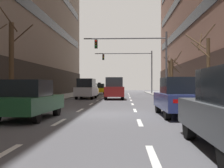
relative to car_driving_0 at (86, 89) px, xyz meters
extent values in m
plane|color=#515156|center=(2.86, -14.50, -1.00)|extent=(120.00, 120.00, 0.00)
cube|color=silver|center=(1.36, -22.50, -0.99)|extent=(0.16, 2.00, 0.01)
cube|color=silver|center=(1.36, -17.50, -0.99)|extent=(0.16, 2.00, 0.01)
cube|color=silver|center=(1.36, -12.50, -0.99)|extent=(0.16, 2.00, 0.01)
cube|color=silver|center=(1.36, -7.50, -0.99)|extent=(0.16, 2.00, 0.01)
cube|color=silver|center=(1.36, -2.50, -0.99)|extent=(0.16, 2.00, 0.01)
cube|color=silver|center=(1.36, 2.50, -0.99)|extent=(0.16, 2.00, 0.01)
cube|color=silver|center=(1.36, 7.50, -0.99)|extent=(0.16, 2.00, 0.01)
cube|color=silver|center=(1.36, 12.50, -0.99)|extent=(0.16, 2.00, 0.01)
cube|color=silver|center=(1.36, 17.50, -0.99)|extent=(0.16, 2.00, 0.01)
cube|color=silver|center=(4.36, -22.50, -0.99)|extent=(0.16, 2.00, 0.01)
cube|color=silver|center=(4.36, -17.50, -0.99)|extent=(0.16, 2.00, 0.01)
cube|color=silver|center=(4.36, -12.50, -0.99)|extent=(0.16, 2.00, 0.01)
cube|color=silver|center=(4.36, -7.50, -0.99)|extent=(0.16, 2.00, 0.01)
cube|color=silver|center=(4.36, -2.50, -0.99)|extent=(0.16, 2.00, 0.01)
cube|color=silver|center=(4.36, 2.50, -0.99)|extent=(0.16, 2.00, 0.01)
cube|color=silver|center=(4.36, 7.50, -0.99)|extent=(0.16, 2.00, 0.01)
cube|color=silver|center=(4.36, 12.50, -0.99)|extent=(0.16, 2.00, 0.01)
cube|color=silver|center=(4.36, 17.50, -0.99)|extent=(0.16, 2.00, 0.01)
cylinder|color=black|center=(-0.70, 1.30, -0.69)|extent=(0.23, 0.63, 0.62)
cylinder|color=black|center=(0.80, 1.24, -0.69)|extent=(0.23, 0.63, 0.62)
cylinder|color=black|center=(-0.80, -1.24, -0.69)|extent=(0.23, 0.63, 0.62)
cylinder|color=black|center=(0.70, -1.30, -0.69)|extent=(0.23, 0.63, 0.62)
cube|color=#B7BABF|center=(0.00, 0.00, -0.26)|extent=(1.89, 4.20, 0.85)
cube|color=black|center=(0.00, 0.00, 0.58)|extent=(1.60, 2.50, 0.85)
cube|color=white|center=(-0.52, 2.05, -0.12)|extent=(0.19, 0.08, 0.13)
cube|color=red|center=(-0.69, -2.00, -0.12)|extent=(0.19, 0.08, 0.13)
cube|color=white|center=(0.69, 2.00, -0.12)|extent=(0.19, 0.08, 0.13)
cube|color=red|center=(0.52, -2.05, -0.12)|extent=(0.19, 0.08, 0.13)
cylinder|color=black|center=(-0.81, -15.27, -0.68)|extent=(0.24, 0.65, 0.64)
cylinder|color=black|center=(0.74, -15.33, -0.68)|extent=(0.24, 0.65, 0.64)
cylinder|color=black|center=(0.63, -17.94, -0.68)|extent=(0.24, 0.65, 0.64)
cube|color=#1E512D|center=(-0.09, -16.60, -0.37)|extent=(1.96, 4.33, 0.62)
cube|color=black|center=(-0.09, -16.80, 0.27)|extent=(1.62, 1.90, 0.66)
cube|color=white|center=(-0.62, -14.49, -0.26)|extent=(0.20, 0.09, 0.14)
cube|color=white|center=(0.62, -14.54, -0.26)|extent=(0.20, 0.09, 0.14)
cube|color=red|center=(0.45, -18.72, -0.26)|extent=(0.20, 0.09, 0.14)
cylinder|color=black|center=(-1.06, 6.57, -0.68)|extent=(0.22, 0.63, 0.63)
cylinder|color=black|center=(0.47, 6.58, -0.68)|extent=(0.22, 0.63, 0.63)
cylinder|color=black|center=(-1.03, 3.99, -0.68)|extent=(0.22, 0.63, 0.63)
cylinder|color=black|center=(0.49, 4.00, -0.68)|extent=(0.22, 0.63, 0.63)
cube|color=yellow|center=(-0.28, 5.28, -0.38)|extent=(1.79, 4.22, 0.61)
cube|color=black|center=(-0.28, 5.09, 0.25)|extent=(1.54, 1.83, 0.65)
cube|color=white|center=(-0.91, 7.34, -0.27)|extent=(0.19, 0.08, 0.13)
cube|color=red|center=(-0.88, 3.22, -0.27)|extent=(0.19, 0.08, 0.13)
cube|color=white|center=(0.32, 7.35, -0.27)|extent=(0.19, 0.08, 0.13)
cube|color=red|center=(0.35, 3.23, -0.27)|extent=(0.19, 0.08, 0.13)
cube|color=black|center=(-0.28, 5.09, 0.66)|extent=(0.42, 0.19, 0.17)
cylinder|color=black|center=(1.94, 0.46, -0.67)|extent=(0.24, 0.66, 0.65)
cylinder|color=black|center=(3.51, 0.52, -0.67)|extent=(0.24, 0.66, 0.65)
cylinder|color=black|center=(2.04, -2.20, -0.67)|extent=(0.24, 0.66, 0.65)
cylinder|color=black|center=(3.62, -2.14, -0.67)|extent=(0.24, 0.66, 0.65)
cube|color=maroon|center=(2.78, -0.84, -0.23)|extent=(1.98, 4.40, 0.89)
cube|color=black|center=(2.78, -0.84, 0.66)|extent=(1.67, 2.62, 0.89)
cube|color=white|center=(2.06, 1.26, -0.07)|extent=(0.20, 0.09, 0.14)
cube|color=red|center=(2.23, -2.99, -0.07)|extent=(0.20, 0.09, 0.14)
cube|color=white|center=(3.33, 1.31, -0.07)|extent=(0.20, 0.09, 0.14)
cube|color=red|center=(3.49, -2.94, -0.07)|extent=(0.20, 0.09, 0.14)
cylinder|color=black|center=(-0.79, 15.67, -0.68)|extent=(0.22, 0.63, 0.63)
cylinder|color=black|center=(0.74, 15.69, -0.68)|extent=(0.22, 0.63, 0.63)
cylinder|color=black|center=(-0.75, 13.10, -0.68)|extent=(0.22, 0.63, 0.63)
cylinder|color=black|center=(0.77, 13.12, -0.68)|extent=(0.22, 0.63, 0.63)
cube|color=yellow|center=(-0.01, 14.39, -0.38)|extent=(1.80, 4.21, 0.61)
cube|color=black|center=(-0.01, 14.20, 0.25)|extent=(1.55, 1.83, 0.65)
cube|color=white|center=(-0.65, 16.44, -0.27)|extent=(0.19, 0.08, 0.13)
cube|color=red|center=(-0.60, 12.33, -0.27)|extent=(0.19, 0.08, 0.13)
cube|color=white|center=(0.58, 16.45, -0.27)|extent=(0.19, 0.08, 0.13)
cube|color=red|center=(0.63, 12.35, -0.27)|extent=(0.19, 0.08, 0.13)
cube|color=black|center=(-0.01, 14.20, 0.66)|extent=(0.42, 0.20, 0.17)
cylinder|color=black|center=(5.48, -20.62, -0.65)|extent=(0.24, 0.70, 0.70)
cube|color=white|center=(5.65, -19.76, -0.19)|extent=(0.21, 0.09, 0.15)
cylinder|color=black|center=(5.46, -13.87, -0.65)|extent=(0.24, 0.69, 0.69)
cylinder|color=black|center=(7.13, -13.84, -0.65)|extent=(0.24, 0.69, 0.69)
cylinder|color=black|center=(5.50, -16.69, -0.65)|extent=(0.24, 0.69, 0.69)
cylinder|color=black|center=(7.17, -16.66, -0.65)|extent=(0.24, 0.69, 0.69)
cube|color=navy|center=(6.32, -15.27, -0.32)|extent=(1.99, 4.62, 0.67)
cube|color=black|center=(6.32, -15.47, 0.37)|extent=(1.70, 2.01, 0.71)
cube|color=white|center=(5.61, -13.02, -0.20)|extent=(0.21, 0.09, 0.15)
cube|color=red|center=(5.68, -17.53, -0.20)|extent=(0.21, 0.09, 0.15)
cube|color=white|center=(6.96, -13.00, -0.20)|extent=(0.21, 0.09, 0.15)
cube|color=red|center=(7.02, -17.51, -0.20)|extent=(0.21, 0.09, 0.15)
cylinder|color=#4C4C51|center=(7.77, -0.76, 2.31)|extent=(0.18, 0.18, 6.33)
cylinder|color=#4C4C51|center=(3.81, -0.76, 4.86)|extent=(7.93, 0.12, 0.12)
cube|color=black|center=(1.03, -0.76, 4.34)|extent=(0.28, 0.24, 0.84)
sphere|color=red|center=(1.03, -0.90, 4.60)|extent=(0.17, 0.17, 0.17)
sphere|color=#523505|center=(1.03, -0.90, 4.34)|extent=(0.17, 0.17, 0.17)
sphere|color=#073E10|center=(1.03, -0.90, 4.08)|extent=(0.17, 0.17, 0.17)
cylinder|color=#4C4C51|center=(7.77, 14.01, 2.28)|extent=(0.18, 0.18, 6.28)
cylinder|color=#4C4C51|center=(3.55, 14.01, 5.04)|extent=(8.43, 0.12, 0.12)
cube|color=black|center=(0.60, 14.01, 4.52)|extent=(0.28, 0.24, 0.84)
sphere|color=#4B0704|center=(0.60, 13.87, 4.78)|extent=(0.17, 0.17, 0.17)
sphere|color=orange|center=(0.60, 13.87, 4.52)|extent=(0.17, 0.17, 0.17)
sphere|color=#073E10|center=(0.60, 13.87, 4.26)|extent=(0.17, 0.17, 0.17)
cylinder|color=#4C3823|center=(-2.93, -11.47, 1.62)|extent=(0.30, 0.30, 4.96)
cylinder|color=#42301E|center=(-2.58, -10.67, 3.55)|extent=(1.65, 0.78, 1.08)
cylinder|color=#42301E|center=(-2.95, -12.10, 4.31)|extent=(1.33, 0.13, 1.79)
cylinder|color=#42301E|center=(-3.49, -11.43, 3.84)|extent=(0.14, 1.16, 0.65)
cylinder|color=#4C3823|center=(8.65, 1.61, 1.09)|extent=(0.29, 0.29, 3.90)
cylinder|color=#42301E|center=(8.99, 1.04, 2.64)|extent=(1.21, 0.76, 0.94)
cylinder|color=#42301E|center=(8.26, 1.84, 3.07)|extent=(0.54, 0.86, 1.00)
cylinder|color=#42301E|center=(9.27, 1.93, 3.20)|extent=(0.73, 1.33, 1.30)
cylinder|color=#4C3823|center=(8.65, -11.33, 1.13)|extent=(0.20, 0.20, 3.97)
cylinder|color=#42301E|center=(7.79, -11.68, 2.89)|extent=(0.77, 1.77, 1.11)
cylinder|color=#42301E|center=(8.24, -11.14, 2.93)|extent=(0.46, 0.90, 1.12)
cylinder|color=#42301E|center=(8.67, -10.80, 3.36)|extent=(1.12, 0.11, 1.35)
cylinder|color=#42301E|center=(8.10, -11.71, 2.40)|extent=(0.83, 1.17, 1.09)
cylinder|color=#4C3823|center=(8.65, 3.16, 1.05)|extent=(0.26, 0.26, 3.81)
cylinder|color=#42301E|center=(8.90, 3.95, 2.44)|extent=(1.63, 0.59, 0.94)
cylinder|color=#42301E|center=(9.06, 2.49, 2.32)|extent=(1.42, 0.90, 1.39)
cylinder|color=#42301E|center=(9.05, 3.43, 2.60)|extent=(0.64, 0.88, 1.42)
cylinder|color=#42301E|center=(8.81, 2.62, 2.46)|extent=(1.14, 0.40, 1.18)
cylinder|color=#42301E|center=(8.65, 2.48, 2.69)|extent=(1.41, 0.08, 1.40)
camera|label=1|loc=(3.82, -28.03, 0.40)|focal=45.58mm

